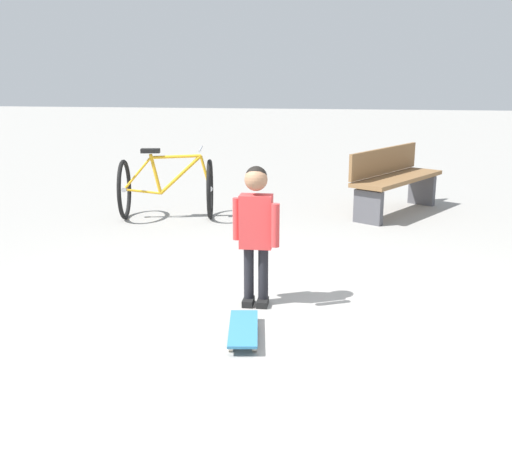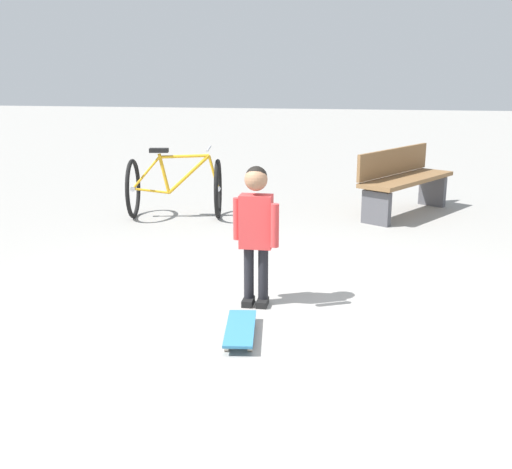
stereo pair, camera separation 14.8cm
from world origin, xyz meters
The scene contains 5 objects.
ground_plane centered at (0.00, 0.00, 0.00)m, with size 50.00×50.00×0.00m, color gray.
child_person centered at (0.23, -0.54, 0.66)m, with size 0.37×0.22×1.06m.
skateboard centered at (0.23, 0.08, 0.06)m, with size 0.27×0.62×0.07m.
bicycle_mid centered at (1.68, -3.19, 0.38)m, with size 1.17×0.88×0.85m.
street_bench centered at (-1.02, -3.88, 0.42)m, with size 1.22×1.59×0.80m.
Camera 1 is at (-0.39, 3.87, 1.74)m, focal length 43.53 mm.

